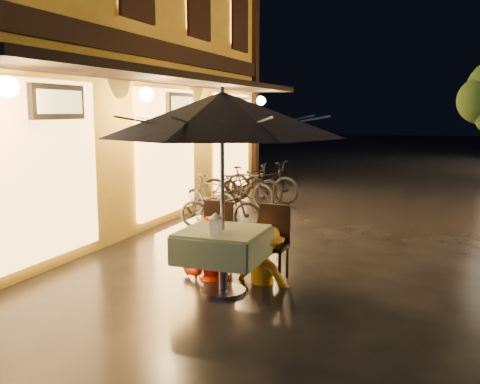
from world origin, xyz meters
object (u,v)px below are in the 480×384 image
at_px(patio_umbrella, 222,114).
at_px(bicycle_0, 220,207).
at_px(cafe_table, 223,245).
at_px(table_lantern, 216,222).
at_px(person_yellow, 265,227).
at_px(person_orange, 210,217).

bearing_deg(patio_umbrella, bicycle_0, 112.80).
height_order(cafe_table, bicycle_0, bicycle_0).
height_order(cafe_table, patio_umbrella, patio_umbrella).
bearing_deg(table_lantern, cafe_table, 90.00).
relative_size(cafe_table, bicycle_0, 0.65).
bearing_deg(cafe_table, person_yellow, 57.47).
height_order(table_lantern, person_yellow, person_yellow).
bearing_deg(patio_umbrella, cafe_table, 90.00).
bearing_deg(person_yellow, patio_umbrella, 69.15).
bearing_deg(patio_umbrella, person_orange, 126.17).
relative_size(table_lantern, person_yellow, 0.17).
relative_size(cafe_table, person_yellow, 0.68).
relative_size(cafe_table, patio_umbrella, 0.34).
xyz_separation_m(person_orange, bicycle_0, (-0.98, 2.74, -0.40)).
distance_m(cafe_table, bicycle_0, 3.57).
bearing_deg(cafe_table, bicycle_0, 112.80).
height_order(cafe_table, table_lantern, table_lantern).
xyz_separation_m(person_orange, person_yellow, (0.75, 0.00, -0.07)).
bearing_deg(table_lantern, patio_umbrella, 90.00).
xyz_separation_m(table_lantern, person_yellow, (0.35, 0.77, -0.19)).
distance_m(patio_umbrella, table_lantern, 1.25).
distance_m(person_yellow, bicycle_0, 3.25).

